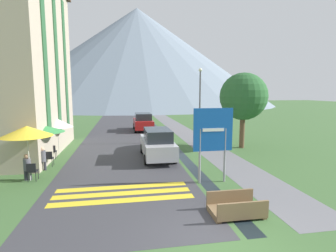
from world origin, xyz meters
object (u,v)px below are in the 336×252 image
Objects in this scene: cafe_chair_nearest at (32,170)px; person_seated_near at (27,166)px; person_standing_terrace at (42,145)px; cafe_chair_middle at (49,157)px; cafe_umbrella_middle_green at (42,129)px; person_seated_far at (43,157)px; parked_car_far at (143,122)px; parked_car_near at (157,144)px; tree_by_path at (243,97)px; footbridge at (236,208)px; cafe_chair_far_right at (53,151)px; cafe_umbrella_front_yellow at (27,131)px; streetlamp at (200,100)px; road_sign at (213,136)px; cafe_umbrella_rear_white at (57,123)px.

person_seated_near reaches higher than cafe_chair_nearest.
cafe_chair_middle is at bearing -56.34° from person_standing_terrace.
cafe_umbrella_middle_green is (-0.26, 2.70, 1.54)m from cafe_chair_nearest.
person_seated_near is at bearing -99.26° from person_seated_far.
parked_car_far is 1.77× the size of cafe_umbrella_middle_green.
parked_car_near is 0.85× the size of tree_by_path.
footbridge is 9.37m from person_seated_near.
cafe_chair_far_right is at bearing 132.25° from footbridge.
cafe_umbrella_front_yellow is at bearing -95.17° from person_seated_far.
person_standing_terrace is (-0.40, 3.12, 0.52)m from cafe_chair_nearest.
footbridge is 2.00× the size of cafe_chair_nearest.
streetlamp reaches higher than tree_by_path.
cafe_chair_middle is (-7.89, 3.89, -1.62)m from road_sign.
cafe_umbrella_front_yellow is (-0.05, -3.86, 1.78)m from cafe_chair_far_right.
cafe_umbrella_front_yellow is 0.44× the size of streetlamp.
road_sign is 8.95m from cafe_chair_middle.
person_seated_far is 0.23× the size of tree_by_path.
person_seated_near is at bearing -155.39° from parked_car_near.
parked_car_far is 4.99× the size of cafe_chair_middle.
parked_car_far is 13.55m from cafe_umbrella_middle_green.
tree_by_path is (12.97, 1.93, 2.65)m from person_standing_terrace.
person_seated_far is at bearing 158.03° from road_sign.
cafe_chair_middle is (-6.04, -0.78, -0.40)m from parked_car_near.
cafe_chair_far_right is at bearing 145.65° from road_sign.
person_seated_far is at bearing -76.21° from cafe_umbrella_middle_green.
person_seated_near is at bearing -114.12° from parked_car_far.
road_sign is 5.18m from parked_car_near.
tree_by_path reaches higher than cafe_umbrella_front_yellow.
parked_car_near is 5.40× the size of cafe_chair_far_right.
streetlamp reaches higher than cafe_umbrella_front_yellow.
cafe_chair_middle is at bearing -93.95° from cafe_chair_far_right.
cafe_umbrella_front_yellow is at bearing -158.91° from tree_by_path.
person_standing_terrace is (-6.56, -0.00, 0.12)m from parked_car_near.
cafe_umbrella_rear_white is 1.88× the size of person_seated_far.
cafe_chair_far_right is 0.48× the size of person_standing_terrace.
cafe_chair_nearest is 0.37× the size of cafe_umbrella_rear_white.
person_seated_near is at bearing -89.91° from cafe_umbrella_middle_green.
person_seated_near reaches higher than footbridge.
parked_car_far reaches higher than footbridge.
road_sign is 2.71× the size of person_seated_far.
footbridge is at bearing -43.64° from person_standing_terrace.
parked_car_far is (-1.57, 19.22, 0.68)m from footbridge.
cafe_chair_middle is 13.13m from tree_by_path.
cafe_chair_middle is 1.62m from cafe_umbrella_middle_green.
parked_car_far is 11.79m from tree_by_path.
cafe_umbrella_rear_white is 0.40× the size of streetlamp.
road_sign is 3.66m from footbridge.
parked_car_far reaches higher than cafe_chair_nearest.
parked_car_far is at bearing 123.86° from tree_by_path.
cafe_chair_middle is at bearing 153.76° from road_sign.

